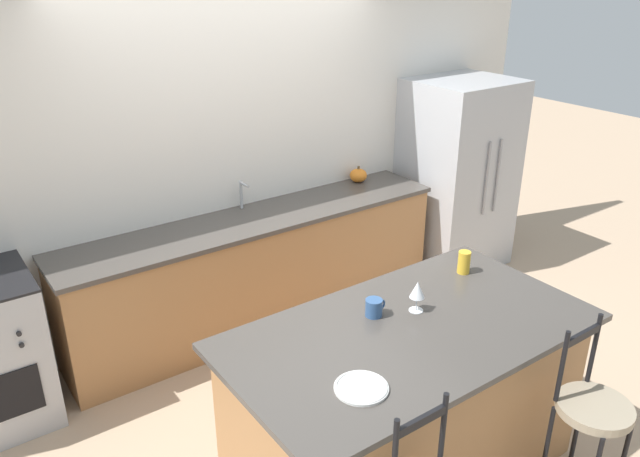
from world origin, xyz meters
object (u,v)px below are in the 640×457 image
at_px(refrigerator, 456,175).
at_px(dinner_plate, 361,387).
at_px(bar_stool_far, 589,426).
at_px(wine_glass, 417,290).
at_px(tumbler_cup, 464,262).
at_px(pumpkin_decoration, 358,175).
at_px(coffee_mug, 374,308).

xyz_separation_m(refrigerator, dinner_plate, (-2.70, -1.97, 0.10)).
distance_m(refrigerator, bar_stool_far, 3.00).
distance_m(refrigerator, wine_glass, 2.62).
bearing_deg(wine_glass, tumbler_cup, 16.42).
xyz_separation_m(bar_stool_far, wine_glass, (-0.38, 0.85, 0.48)).
xyz_separation_m(bar_stool_far, dinner_plate, (-1.03, 0.51, 0.37)).
bearing_deg(bar_stool_far, refrigerator, 56.03).
distance_m(tumbler_cup, pumpkin_decoration, 1.84).
xyz_separation_m(dinner_plate, coffee_mug, (0.44, 0.44, 0.04)).
bearing_deg(dinner_plate, wine_glass, 27.83).
distance_m(bar_stool_far, tumbler_cup, 1.11).
relative_size(dinner_plate, coffee_mug, 1.98).
height_order(refrigerator, dinner_plate, refrigerator).
bearing_deg(tumbler_cup, coffee_mug, -175.14).
height_order(refrigerator, bar_stool_far, refrigerator).
bearing_deg(tumbler_cup, pumpkin_decoration, 71.32).
bearing_deg(wine_glass, refrigerator, 38.50).
bearing_deg(bar_stool_far, tumbler_cup, 81.18).
xyz_separation_m(dinner_plate, wine_glass, (0.65, 0.34, 0.11)).
relative_size(refrigerator, wine_glass, 9.85).
height_order(bar_stool_far, tumbler_cup, bar_stool_far).
xyz_separation_m(refrigerator, coffee_mug, (-2.26, -1.53, 0.14)).
xyz_separation_m(tumbler_cup, pumpkin_decoration, (0.59, 1.74, -0.06)).
xyz_separation_m(bar_stool_far, coffee_mug, (-0.59, 0.95, 0.41)).
xyz_separation_m(refrigerator, bar_stool_far, (-1.67, -2.48, -0.27)).
relative_size(refrigerator, tumbler_cup, 12.47).
height_order(dinner_plate, coffee_mug, coffee_mug).
bearing_deg(coffee_mug, pumpkin_decoration, 53.52).
distance_m(wine_glass, pumpkin_decoration, 2.21).
distance_m(coffee_mug, tumbler_cup, 0.75).
relative_size(wine_glass, pumpkin_decoration, 1.18).
xyz_separation_m(dinner_plate, tumbler_cup, (1.18, 0.50, 0.06)).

